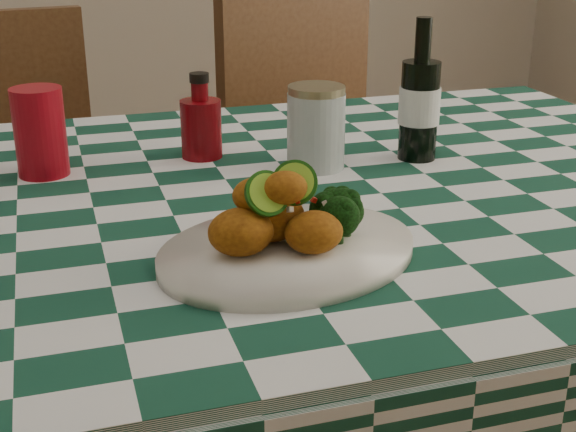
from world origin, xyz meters
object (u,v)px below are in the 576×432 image
object	(u,v)px
dining_table	(241,416)
ketchup_bottle	(201,116)
red_tumbler	(40,132)
wooden_chair_right	(343,196)
beer_bottle	(420,90)
fried_chicken_pile	(283,209)
plate	(288,252)
mason_jar	(316,127)
wooden_chair_left	(20,232)

from	to	relation	value
dining_table	ketchup_bottle	bearing A→B (deg)	93.10
red_tumbler	wooden_chair_right	world-z (taller)	wooden_chair_right
ketchup_bottle	wooden_chair_right	size ratio (longest dim) A/B	0.14
dining_table	red_tumbler	bearing A→B (deg)	147.12
dining_table	red_tumbler	world-z (taller)	red_tumbler
ketchup_bottle	wooden_chair_right	xyz separation A→B (m)	(0.45, 0.49, -0.36)
beer_bottle	wooden_chair_right	bearing A→B (deg)	79.95
dining_table	wooden_chair_right	distance (m)	0.82
beer_bottle	dining_table	bearing A→B (deg)	-166.61
fried_chicken_pile	beer_bottle	bearing A→B (deg)	44.41
plate	mason_jar	size ratio (longest dim) A/B	2.46
fried_chicken_pile	beer_bottle	size ratio (longest dim) A/B	0.63
plate	wooden_chair_right	xyz separation A→B (m)	(0.43, 0.93, -0.30)
fried_chicken_pile	wooden_chair_left	size ratio (longest dim) A/B	0.15
wooden_chair_right	fried_chicken_pile	bearing A→B (deg)	-133.78
plate	red_tumbler	xyz separation A→B (m)	(-0.27, 0.42, 0.06)
mason_jar	ketchup_bottle	bearing A→B (deg)	145.92
wooden_chair_right	beer_bottle	bearing A→B (deg)	-118.61
plate	ketchup_bottle	xyz separation A→B (m)	(-0.02, 0.44, 0.06)
wooden_chair_right	mason_jar	bearing A→B (deg)	-133.80
ketchup_bottle	wooden_chair_left	world-z (taller)	wooden_chair_left
dining_table	mason_jar	world-z (taller)	mason_jar
plate	wooden_chair_right	world-z (taller)	wooden_chair_right
ketchup_bottle	beer_bottle	xyz separation A→B (m)	(0.34, -0.11, 0.04)
dining_table	mason_jar	distance (m)	0.49
ketchup_bottle	wooden_chair_right	world-z (taller)	wooden_chair_right
plate	beer_bottle	size ratio (longest dim) A/B	1.41
dining_table	wooden_chair_left	world-z (taller)	wooden_chair_left
fried_chicken_pile	ketchup_bottle	bearing A→B (deg)	91.23
fried_chicken_pile	mason_jar	distance (m)	0.36
beer_bottle	wooden_chair_left	size ratio (longest dim) A/B	0.24
fried_chicken_pile	mason_jar	xyz separation A→B (m)	(0.15, 0.33, 0.00)
dining_table	fried_chicken_pile	distance (m)	0.52
mason_jar	beer_bottle	distance (m)	0.18
dining_table	wooden_chair_left	bearing A→B (deg)	115.17
fried_chicken_pile	wooden_chair_left	distance (m)	1.10
dining_table	mason_jar	size ratio (longest dim) A/B	12.48
mason_jar	beer_bottle	world-z (taller)	beer_bottle
plate	ketchup_bottle	size ratio (longest dim) A/B	2.31
mason_jar	wooden_chair_right	size ratio (longest dim) A/B	0.13
red_tumbler	wooden_chair_right	bearing A→B (deg)	36.12
beer_bottle	wooden_chair_left	world-z (taller)	beer_bottle
dining_table	beer_bottle	distance (m)	0.61
ketchup_bottle	mason_jar	size ratio (longest dim) A/B	1.06
wooden_chair_left	beer_bottle	bearing A→B (deg)	-51.13
fried_chicken_pile	red_tumbler	bearing A→B (deg)	122.39
ketchup_bottle	wooden_chair_left	bearing A→B (deg)	121.76
dining_table	wooden_chair_left	distance (m)	0.81
plate	wooden_chair_left	bearing A→B (deg)	109.64
wooden_chair_right	ketchup_bottle	bearing A→B (deg)	-150.79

